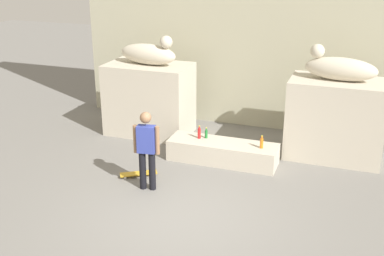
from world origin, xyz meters
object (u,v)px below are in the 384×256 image
at_px(statue_reclining_left, 149,53).
at_px(statue_reclining_right, 339,68).
at_px(skater, 147,147).
at_px(skateboard, 139,173).
at_px(bottle_green, 206,134).
at_px(bottle_orange, 262,143).
at_px(bottle_red, 199,133).

height_order(statue_reclining_left, statue_reclining_right, same).
bearing_deg(skater, skateboard, 124.74).
distance_m(statue_reclining_left, bottle_green, 2.66).
bearing_deg(statue_reclining_right, bottle_orange, 46.90).
relative_size(statue_reclining_left, bottle_orange, 5.61).
bearing_deg(skateboard, statue_reclining_right, 1.30).
bearing_deg(statue_reclining_right, statue_reclining_left, 6.47).
bearing_deg(skater, bottle_green, 63.02).
relative_size(statue_reclining_left, statue_reclining_right, 1.01).
bearing_deg(skater, statue_reclining_right, 32.41).
bearing_deg(statue_reclining_right, skateboard, 39.84).
bearing_deg(skater, bottle_orange, 32.95).
bearing_deg(bottle_green, bottle_red, -155.24).
bearing_deg(bottle_green, statue_reclining_right, 20.90).
bearing_deg(statue_reclining_right, bottle_red, 27.45).
bearing_deg(bottle_orange, statue_reclining_right, 40.55).
distance_m(statue_reclining_right, bottle_red, 3.49).
bearing_deg(statue_reclining_right, bottle_green, 27.25).
xyz_separation_m(skater, bottle_orange, (1.98, 1.77, -0.32)).
bearing_deg(bottle_orange, skateboard, -151.33).
xyz_separation_m(statue_reclining_left, skater, (1.25, -2.98, -1.23)).
xyz_separation_m(skateboard, bottle_red, (0.91, 1.41, 0.55)).
xyz_separation_m(statue_reclining_right, skateboard, (-3.83, -2.54, -2.08)).
height_order(skateboard, bottle_red, bottle_red).
xyz_separation_m(bottle_orange, bottle_red, (-1.50, 0.09, 0.01)).
bearing_deg(bottle_green, statue_reclining_left, 150.90).
bearing_deg(bottle_orange, skater, -138.14).
height_order(skater, bottle_green, skater).
xyz_separation_m(statue_reclining_left, bottle_orange, (3.23, -1.21, -1.54)).
xyz_separation_m(statue_reclining_right, skater, (-3.40, -2.99, -1.23)).
distance_m(skateboard, bottle_orange, 2.80).
xyz_separation_m(skater, bottle_green, (0.63, 1.93, -0.34)).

